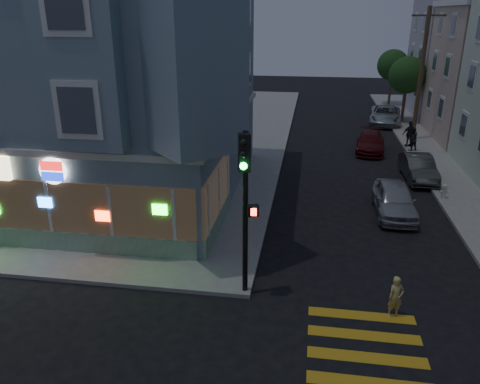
% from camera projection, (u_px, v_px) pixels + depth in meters
% --- Properties ---
extents(ground, '(120.00, 120.00, 0.00)m').
position_uv_depth(ground, '(140.00, 329.00, 13.75)').
color(ground, black).
rests_on(ground, ground).
extents(sidewalk_nw, '(33.00, 42.00, 0.15)m').
position_uv_depth(sidewalk_nw, '(79.00, 130.00, 36.88)').
color(sidewalk_nw, gray).
rests_on(sidewalk_nw, ground).
extents(corner_building, '(14.60, 14.60, 11.40)m').
position_uv_depth(corner_building, '(92.00, 76.00, 22.67)').
color(corner_building, gray).
rests_on(corner_building, sidewalk_nw).
extents(utility_pole, '(2.20, 0.30, 9.00)m').
position_uv_depth(utility_pole, '(421.00, 73.00, 32.45)').
color(utility_pole, '#4C3826').
rests_on(utility_pole, sidewalk_ne).
extents(street_tree_near, '(3.00, 3.00, 5.30)m').
position_uv_depth(street_tree_near, '(407.00, 75.00, 38.27)').
color(street_tree_near, '#4C3826').
rests_on(street_tree_near, sidewalk_ne).
extents(street_tree_far, '(3.00, 3.00, 5.30)m').
position_uv_depth(street_tree_far, '(393.00, 65.00, 45.65)').
color(street_tree_far, '#4C3826').
rests_on(street_tree_far, sidewalk_ne).
extents(running_child, '(0.57, 0.47, 1.34)m').
position_uv_depth(running_child, '(396.00, 297.00, 14.09)').
color(running_child, '#CCBB68').
rests_on(running_child, ground).
extents(pedestrian_a, '(0.90, 0.81, 1.52)m').
position_uv_depth(pedestrian_a, '(412.00, 139.00, 30.85)').
color(pedestrian_a, black).
rests_on(pedestrian_a, sidewalk_ne).
extents(pedestrian_b, '(1.10, 0.72, 1.74)m').
position_uv_depth(pedestrian_b, '(410.00, 134.00, 31.72)').
color(pedestrian_b, '#252129').
rests_on(pedestrian_b, sidewalk_ne).
extents(parked_car_a, '(1.71, 4.24, 1.44)m').
position_uv_depth(parked_car_a, '(394.00, 200.00, 21.32)').
color(parked_car_a, '#ABAEB3').
rests_on(parked_car_a, ground).
extents(parked_car_b, '(1.59, 4.18, 1.36)m').
position_uv_depth(parked_car_b, '(418.00, 168.00, 25.84)').
color(parked_car_b, '#373A3C').
rests_on(parked_car_b, ground).
extents(parked_car_c, '(2.26, 4.51, 1.26)m').
position_uv_depth(parked_car_c, '(370.00, 143.00, 31.11)').
color(parked_car_c, '#501214').
rests_on(parked_car_c, ground).
extents(parked_car_d, '(3.15, 5.61, 1.48)m').
position_uv_depth(parked_car_d, '(385.00, 115.00, 38.94)').
color(parked_car_d, '#ADB3B8').
rests_on(parked_car_d, ground).
extents(traffic_signal, '(0.67, 0.60, 5.35)m').
position_uv_depth(traffic_signal, '(245.00, 189.00, 13.99)').
color(traffic_signal, black).
rests_on(traffic_signal, sidewalk_nw).
extents(fire_hydrant, '(0.41, 0.24, 0.72)m').
position_uv_depth(fire_hydrant, '(444.00, 191.00, 22.95)').
color(fire_hydrant, silver).
rests_on(fire_hydrant, sidewalk_ne).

